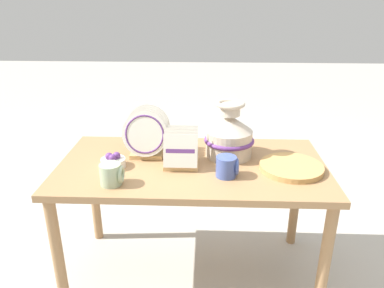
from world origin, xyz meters
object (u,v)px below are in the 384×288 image
at_px(ceramic_vase, 229,134).
at_px(dish_rack_square_plates, 181,153).
at_px(mug_sage_glaze, 112,174).
at_px(fruit_bowl, 113,161).
at_px(mug_cobalt_glaze, 227,167).
at_px(wicker_charger_stack, 291,167).
at_px(dish_rack_round_plates, 146,135).

relative_size(ceramic_vase, dish_rack_square_plates, 1.60).
bearing_deg(mug_sage_glaze, fruit_bowl, 101.86).
distance_m(ceramic_vase, fruit_bowl, 0.63).
distance_m(mug_sage_glaze, fruit_bowl, 0.19).
bearing_deg(ceramic_vase, mug_cobalt_glaze, -94.62).
distance_m(wicker_charger_stack, mug_cobalt_glaze, 0.34).
distance_m(dish_rack_round_plates, fruit_bowl, 0.23).
xyz_separation_m(wicker_charger_stack, fruit_bowl, (-0.90, -0.00, 0.02)).
bearing_deg(wicker_charger_stack, mug_sage_glaze, -167.69).
height_order(dish_rack_round_plates, mug_cobalt_glaze, dish_rack_round_plates).
xyz_separation_m(mug_cobalt_glaze, fruit_bowl, (-0.58, 0.08, -0.02)).
xyz_separation_m(ceramic_vase, mug_cobalt_glaze, (-0.02, -0.25, -0.07)).
distance_m(mug_cobalt_glaze, fruit_bowl, 0.58).
bearing_deg(dish_rack_round_plates, dish_rack_square_plates, -31.82).
height_order(dish_rack_round_plates, wicker_charger_stack, dish_rack_round_plates).
xyz_separation_m(ceramic_vase, mug_sage_glaze, (-0.56, -0.35, -0.07)).
height_order(dish_rack_square_plates, mug_cobalt_glaze, dish_rack_square_plates).
xyz_separation_m(dish_rack_round_plates, fruit_bowl, (-0.15, -0.15, -0.09)).
bearing_deg(mug_sage_glaze, ceramic_vase, 32.25).
distance_m(dish_rack_square_plates, mug_cobalt_glaze, 0.26).
bearing_deg(dish_rack_round_plates, wicker_charger_stack, -11.37).
xyz_separation_m(dish_rack_square_plates, fruit_bowl, (-0.35, -0.03, -0.04)).
xyz_separation_m(ceramic_vase, dish_rack_square_plates, (-0.25, -0.13, -0.06)).
height_order(dish_rack_round_plates, dish_rack_square_plates, dish_rack_round_plates).
distance_m(ceramic_vase, mug_cobalt_glaze, 0.26).
bearing_deg(dish_rack_square_plates, wicker_charger_stack, -3.09).
distance_m(dish_rack_round_plates, mug_sage_glaze, 0.36).
bearing_deg(dish_rack_square_plates, mug_cobalt_glaze, -26.26).
distance_m(dish_rack_round_plates, mug_cobalt_glaze, 0.49).
xyz_separation_m(dish_rack_round_plates, mug_sage_glaze, (-0.11, -0.34, -0.07)).
xyz_separation_m(ceramic_vase, wicker_charger_stack, (0.31, -0.16, -0.11)).
bearing_deg(dish_rack_square_plates, dish_rack_round_plates, 148.18).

